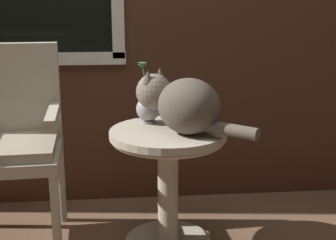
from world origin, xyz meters
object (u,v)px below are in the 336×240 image
object	(u,v)px
wicker_side_table	(168,168)
pewter_vase_with_ivy	(148,106)
cat	(183,104)
wicker_chair	(7,134)

from	to	relation	value
wicker_side_table	pewter_vase_with_ivy	bearing A→B (deg)	121.63
wicker_side_table	cat	xyz separation A→B (m)	(0.06, -0.04, 0.33)
wicker_side_table	pewter_vase_with_ivy	xyz separation A→B (m)	(-0.09, 0.14, 0.28)
cat	pewter_vase_with_ivy	world-z (taller)	pewter_vase_with_ivy
cat	wicker_side_table	bearing A→B (deg)	145.49
wicker_side_table	pewter_vase_with_ivy	distance (m)	0.33
wicker_chair	cat	world-z (taller)	wicker_chair
wicker_side_table	wicker_chair	distance (m)	0.83
wicker_side_table	cat	bearing A→B (deg)	-34.51
wicker_side_table	cat	distance (m)	0.34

